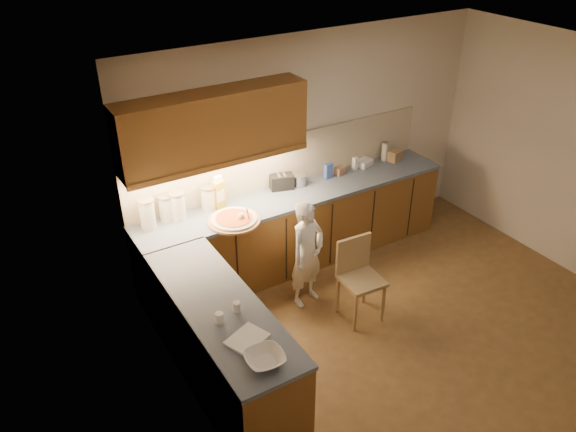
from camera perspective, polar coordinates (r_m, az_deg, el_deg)
The scene contains 24 objects.
room at distance 4.99m, azimuth 15.20°, elevation 3.12°, with size 4.54×4.50×2.62m.
l_counter at distance 5.95m, azimuth -1.25°, elevation -4.59°, with size 3.77×2.62×0.92m.
backsplash at distance 6.37m, azimuth -0.39°, elevation 5.71°, with size 3.75×0.02×0.58m, color #C0B394.
upper_cabinets at distance 5.61m, azimuth -7.56°, elevation 8.99°, with size 1.95×0.36×0.73m.
pizza_on_board at distance 5.75m, azimuth -5.48°, elevation -0.37°, with size 0.54×0.54×0.22m.
child at distance 5.82m, azimuth 1.95°, elevation -3.89°, with size 0.44×0.29×1.19m, color white.
wooden_chair at distance 5.74m, azimuth 7.14°, elevation -5.76°, with size 0.42×0.42×0.88m.
mixing_bowl at distance 4.16m, azimuth -2.37°, elevation -14.29°, with size 0.29×0.29×0.07m, color white.
canister_a at distance 5.71m, azimuth -14.11°, elevation 0.19°, with size 0.16×0.16×0.33m.
canister_b at distance 5.83m, azimuth -12.26°, elevation 0.83°, with size 0.16×0.16×0.28m.
canister_c at distance 5.81m, azimuth -11.14°, elevation 1.01°, with size 0.16×0.16×0.31m.
canister_d at distance 5.96m, azimuth -8.10°, elevation 1.86°, with size 0.16×0.16×0.27m.
oil_jug at distance 5.96m, azimuth -7.05°, elevation 2.31°, with size 0.14×0.12×0.37m.
toaster at distance 6.34m, azimuth -0.65°, elevation 3.50°, with size 0.29×0.22×0.17m.
steel_pot at distance 6.42m, azimuth 1.12°, elevation 3.68°, with size 0.17×0.17×0.13m.
blue_box at distance 6.59m, azimuth 4.11°, elevation 4.59°, with size 0.09×0.06×0.18m, color #3752A6.
card_box_a at distance 6.71m, azimuth 5.30°, elevation 4.61°, with size 0.13×0.09×0.09m, color #A47758.
white_bottle at distance 6.83m, azimuth 6.83°, elevation 5.31°, with size 0.05×0.05×0.16m, color white.
flat_pack at distance 6.96m, azimuth 7.77°, elevation 5.38°, with size 0.20×0.14×0.08m, color white.
tall_jar at distance 7.10m, azimuth 9.79°, elevation 6.49°, with size 0.08×0.08×0.24m.
card_box_b at distance 7.15m, azimuth 10.81°, elevation 6.06°, with size 0.17×0.13×0.13m, color #997852.
dough_cloth at distance 4.35m, azimuth -4.17°, elevation -12.36°, with size 0.29×0.23×0.02m, color white.
spice_jar_a at distance 4.50m, azimuth -6.99°, elevation -10.23°, with size 0.07×0.07×0.09m, color white.
spice_jar_b at distance 4.59m, azimuth -5.23°, elevation -9.14°, with size 0.06×0.06×0.09m, color white.
Camera 1 is at (-3.33, -2.98, 3.88)m, focal length 35.00 mm.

